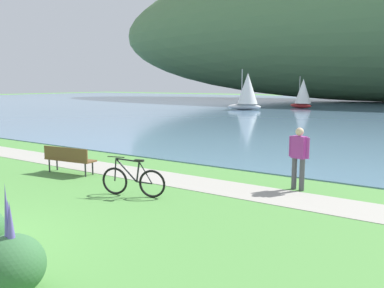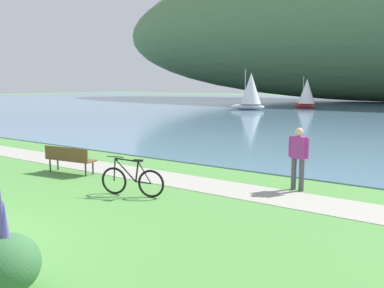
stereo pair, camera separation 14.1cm
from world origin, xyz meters
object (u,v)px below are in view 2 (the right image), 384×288
at_px(sailboat_toward_hillside, 306,93).
at_px(person_at_shoreline, 298,155).
at_px(park_bench_near_camera, 69,158).
at_px(sailboat_mid_bay, 251,91).
at_px(bicycle_leaning_near_bench, 132,181).

bearing_deg(sailboat_toward_hillside, person_at_shoreline, -70.53).
xyz_separation_m(park_bench_near_camera, person_at_shoreline, (6.79, 2.21, 0.46)).
relative_size(park_bench_near_camera, sailboat_toward_hillside, 0.50).
bearing_deg(sailboat_mid_bay, sailboat_toward_hillside, 58.88).
bearing_deg(bicycle_leaning_near_bench, sailboat_toward_hillside, 103.62).
xyz_separation_m(sailboat_mid_bay, sailboat_toward_hillside, (3.89, 6.44, -0.31)).
xyz_separation_m(person_at_shoreline, sailboat_toward_hillside, (-12.75, 36.08, 0.79)).
distance_m(park_bench_near_camera, sailboat_toward_hillside, 38.77).
height_order(bicycle_leaning_near_bench, sailboat_mid_bay, sailboat_mid_bay).
relative_size(park_bench_near_camera, person_at_shoreline, 1.08).
bearing_deg(bicycle_leaning_near_bench, sailboat_mid_bay, 112.26).
bearing_deg(person_at_shoreline, bicycle_leaning_near_bench, -137.52).
bearing_deg(bicycle_leaning_near_bench, person_at_shoreline, 42.48).
bearing_deg(park_bench_near_camera, sailboat_toward_hillside, 98.86).
xyz_separation_m(bicycle_leaning_near_bench, sailboat_mid_bay, (-13.36, 32.64, 1.69)).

